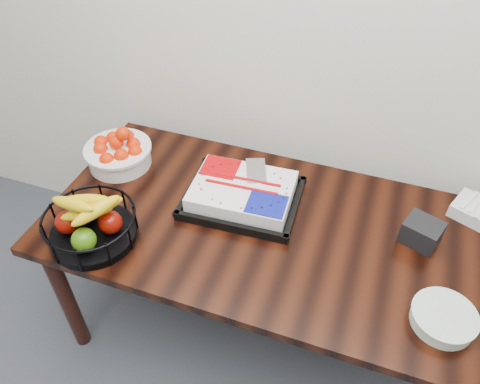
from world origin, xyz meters
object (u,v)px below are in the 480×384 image
(tangerine_bowl, at_px, (118,149))
(plate_stack, at_px, (443,318))
(table, at_px, (269,240))
(cake_tray, at_px, (243,194))
(napkin_box, at_px, (422,232))
(fruit_basket, at_px, (90,224))

(tangerine_bowl, height_order, plate_stack, tangerine_bowl)
(table, distance_m, tangerine_bowl, 0.80)
(table, distance_m, cake_tray, 0.22)
(table, xyz_separation_m, napkin_box, (0.57, 0.12, 0.13))
(table, bearing_deg, tangerine_bowl, 169.22)
(napkin_box, bearing_deg, fruit_basket, -160.99)
(fruit_basket, height_order, plate_stack, fruit_basket)
(plate_stack, bearing_deg, table, 161.07)
(tangerine_bowl, bearing_deg, table, -10.78)
(tangerine_bowl, bearing_deg, fruit_basket, -72.38)
(plate_stack, relative_size, napkin_box, 1.60)
(table, distance_m, napkin_box, 0.60)
(table, height_order, fruit_basket, fruit_basket)
(table, xyz_separation_m, fruit_basket, (-0.63, -0.29, 0.16))
(cake_tray, relative_size, fruit_basket, 1.39)
(table, relative_size, napkin_box, 13.35)
(cake_tray, xyz_separation_m, tangerine_bowl, (-0.61, 0.05, 0.04))
(napkin_box, bearing_deg, tangerine_bowl, 178.93)
(fruit_basket, xyz_separation_m, napkin_box, (1.19, 0.41, -0.03))
(fruit_basket, bearing_deg, table, 24.96)
(table, xyz_separation_m, plate_stack, (0.67, -0.23, 0.11))
(table, relative_size, fruit_basket, 5.09)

